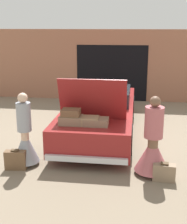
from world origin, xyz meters
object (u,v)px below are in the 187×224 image
at_px(car, 100,113).
at_px(person_left, 25,140).
at_px(person_right, 153,148).
at_px(suitcase_beside_left_person, 16,160).
at_px(suitcase_beside_right_person, 164,172).

height_order(car, person_left, car).
relative_size(person_right, suitcase_beside_left_person, 3.57).
height_order(car, suitcase_beside_left_person, car).
height_order(person_left, suitcase_beside_left_person, person_left).
xyz_separation_m(person_left, suitcase_beside_right_person, (2.93, -0.34, -0.40)).
xyz_separation_m(person_left, person_right, (2.70, -0.07, 0.00)).
distance_m(car, person_right, 2.76).
bearing_deg(suitcase_beside_left_person, car, 59.96).
xyz_separation_m(car, suitcase_beside_right_person, (1.58, -2.68, -0.40)).
relative_size(car, person_right, 3.08).
distance_m(person_right, suitcase_beside_left_person, 2.88).
xyz_separation_m(person_right, suitcase_beside_right_person, (0.23, -0.27, -0.40)).
xyz_separation_m(suitcase_beside_left_person, suitcase_beside_right_person, (3.08, -0.09, -0.03)).
bearing_deg(person_right, car, 21.57).
relative_size(person_left, suitcase_beside_right_person, 3.57).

